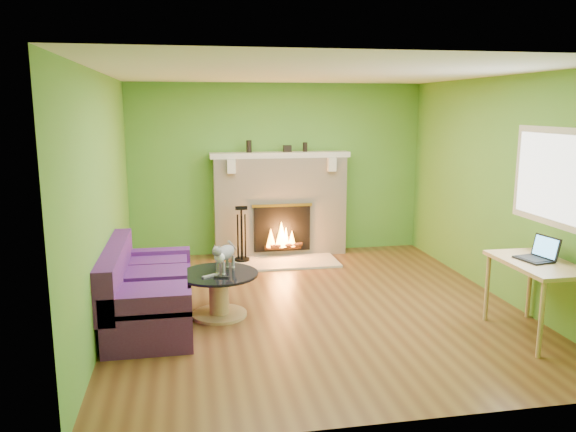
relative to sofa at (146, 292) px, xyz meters
name	(u,v)px	position (x,y,z in m)	size (l,w,h in m)	color
floor	(314,305)	(1.86, 0.16, -0.32)	(5.00, 5.00, 0.00)	brown
ceiling	(316,73)	(1.86, 0.16, 2.28)	(5.00, 5.00, 0.00)	white
wall_back	(278,169)	(1.86, 2.66, 0.98)	(5.00, 5.00, 0.00)	#589731
wall_front	(398,248)	(1.86, -2.34, 0.98)	(5.00, 5.00, 0.00)	#589731
wall_left	(104,199)	(-0.39, 0.16, 0.98)	(5.00, 5.00, 0.00)	#589731
wall_right	(500,188)	(4.11, 0.16, 0.98)	(5.00, 5.00, 0.00)	#589731
window_frame	(550,176)	(4.10, -0.74, 1.23)	(1.20, 1.20, 0.00)	silver
window_pane	(549,176)	(4.09, -0.74, 1.23)	(1.06, 1.06, 0.00)	white
fireplace	(280,205)	(1.86, 2.48, 0.45)	(2.10, 0.46, 1.58)	beige
hearth	(286,262)	(1.86, 1.96, -0.30)	(1.50, 0.75, 0.03)	beige
mantel	(280,155)	(1.86, 2.46, 1.22)	(2.10, 0.28, 0.08)	silver
sofa	(146,292)	(0.00, 0.00, 0.00)	(0.87, 1.84, 0.83)	#4E1961
coffee_table	(219,291)	(0.77, 0.02, -0.04)	(0.86, 0.86, 0.48)	tan
desk	(537,271)	(3.81, -1.09, 0.35)	(0.60, 1.03, 0.76)	tan
cat	(225,256)	(0.85, 0.07, 0.33)	(0.20, 0.54, 0.34)	slate
remote_silver	(210,276)	(0.67, -0.10, 0.17)	(0.17, 0.04, 0.02)	gray
remote_black	(221,277)	(0.79, -0.16, 0.17)	(0.16, 0.04, 0.02)	black
laptop	(534,248)	(3.79, -1.04, 0.57)	(0.28, 0.32, 0.24)	black
fire_tools	(242,233)	(1.23, 2.11, 0.12)	(0.22, 0.22, 0.81)	black
mantel_vase_left	(249,146)	(1.39, 2.49, 1.35)	(0.08, 0.08, 0.18)	black
mantel_vase_right	(305,147)	(2.25, 2.49, 1.33)	(0.07, 0.07, 0.14)	black
mantel_box	(287,149)	(1.97, 2.49, 1.31)	(0.12, 0.08, 0.10)	black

